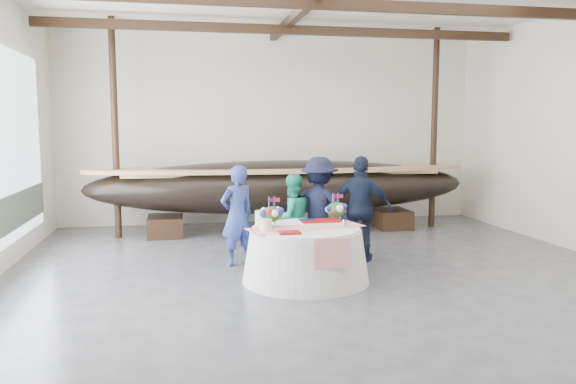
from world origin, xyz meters
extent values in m
cube|color=#3D3D42|center=(0.00, 0.00, 0.00)|extent=(10.00, 12.00, 0.01)
cube|color=silver|center=(0.00, 6.00, 2.25)|extent=(10.00, 0.02, 4.50)
cube|color=black|center=(0.00, 1.50, 4.25)|extent=(9.80, 0.12, 0.18)
cube|color=black|center=(0.00, 4.00, 4.25)|extent=(9.80, 0.12, 0.18)
cylinder|color=black|center=(-3.50, 4.57, 2.25)|extent=(0.14, 0.14, 4.50)
cylinder|color=black|center=(3.50, 4.57, 2.25)|extent=(0.14, 0.14, 4.50)
cube|color=black|center=(-2.54, 4.57, 0.21)|extent=(0.74, 0.95, 0.42)
cube|color=black|center=(2.51, 4.57, 0.21)|extent=(0.74, 0.95, 0.42)
ellipsoid|color=black|center=(-0.01, 4.57, 1.00)|extent=(8.42, 1.68, 1.16)
cube|color=#9E7A4C|center=(-0.01, 4.57, 1.31)|extent=(6.73, 1.10, 0.06)
cone|color=silver|center=(-0.39, 0.62, 0.39)|extent=(1.90, 1.90, 0.79)
cylinder|color=silver|center=(-0.39, 0.62, 0.80)|extent=(1.61, 1.61, 0.04)
cube|color=red|center=(-0.39, 0.62, 0.82)|extent=(1.84, 0.92, 0.01)
cube|color=white|center=(-0.14, 0.72, 0.85)|extent=(0.60, 0.40, 0.07)
cylinder|color=white|center=(-1.01, 0.47, 0.90)|extent=(0.18, 0.18, 0.17)
cylinder|color=white|center=(-1.01, 0.94, 0.93)|extent=(0.18, 0.18, 0.22)
cube|color=maroon|center=(-0.72, 0.20, 0.83)|extent=(0.30, 0.24, 0.03)
cone|color=silver|center=(0.18, 0.50, 0.88)|extent=(0.09, 0.09, 0.12)
imported|color=navy|center=(-1.29, 1.79, 0.84)|extent=(0.73, 0.63, 1.68)
imported|color=#1E9C7E|center=(-0.35, 1.87, 0.75)|extent=(0.85, 0.73, 1.51)
imported|color=black|center=(0.15, 1.92, 0.90)|extent=(1.34, 1.15, 1.79)
imported|color=black|center=(0.83, 1.66, 0.91)|extent=(1.15, 0.88, 1.81)
camera|label=1|loc=(-2.21, -7.42, 2.33)|focal=35.00mm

